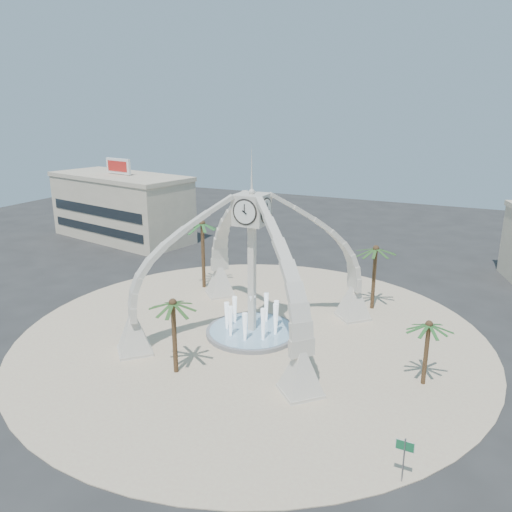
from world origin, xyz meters
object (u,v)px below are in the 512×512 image
at_px(palm_east, 429,325).
at_px(palm_north, 376,249).
at_px(palm_south, 173,304).
at_px(palm_west, 202,224).
at_px(fountain, 252,331).
at_px(street_sign, 404,451).
at_px(clock_tower, 252,263).

height_order(palm_east, palm_north, palm_north).
distance_m(palm_east, palm_south, 17.97).
height_order(palm_east, palm_west, palm_west).
bearing_deg(palm_south, palm_north, 60.39).
relative_size(fountain, palm_west, 1.00).
relative_size(fountain, street_sign, 2.99).
distance_m(clock_tower, palm_south, 8.68).
xyz_separation_m(clock_tower, palm_south, (-2.31, -8.31, -1.01)).
relative_size(palm_east, street_sign, 1.97).
height_order(palm_west, palm_south, palm_west).
height_order(clock_tower, street_sign, clock_tower).
distance_m(palm_west, palm_north, 18.14).
xyz_separation_m(palm_north, palm_south, (-10.50, -18.48, -0.55)).
xyz_separation_m(clock_tower, street_sign, (14.85, -12.86, -4.58)).
height_order(clock_tower, fountain, clock_tower).
xyz_separation_m(palm_east, palm_south, (-16.89, -6.05, 0.90)).
bearing_deg(street_sign, clock_tower, 141.29).
xyz_separation_m(palm_east, palm_west, (-24.42, 10.67, 2.50)).
distance_m(clock_tower, street_sign, 20.17).
bearing_deg(fountain, street_sign, -40.91).
bearing_deg(palm_south, palm_west, 114.24).
height_order(clock_tower, palm_north, clock_tower).
relative_size(palm_east, palm_north, 0.77).
relative_size(clock_tower, fountain, 2.24).
distance_m(palm_south, street_sign, 18.11).
distance_m(clock_tower, fountain, 6.20).
bearing_deg(palm_east, street_sign, -88.56).
bearing_deg(palm_north, clock_tower, -128.84).
xyz_separation_m(clock_tower, palm_east, (14.58, -2.26, -1.91)).
bearing_deg(palm_west, palm_south, -65.76).
distance_m(fountain, palm_north, 14.27).
bearing_deg(palm_east, palm_south, -160.30).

